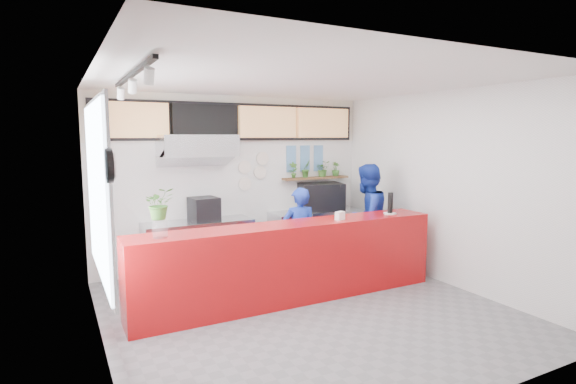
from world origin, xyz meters
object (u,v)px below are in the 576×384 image
object	(u,v)px
service_counter	(292,262)
pepper_mill	(390,203)
staff_right	(366,218)
panini_oven	(204,209)
espresso_machine	(321,197)
staff_center	(299,235)

from	to	relation	value
service_counter	pepper_mill	xyz separation A→B (m)	(1.72, -0.04, 0.72)
pepper_mill	staff_right	bearing A→B (deg)	84.51
panini_oven	espresso_machine	size ratio (longest dim) A/B	0.54
espresso_machine	staff_right	xyz separation A→B (m)	(0.20, -1.16, -0.24)
espresso_machine	pepper_mill	xyz separation A→B (m)	(0.13, -1.84, 0.12)
staff_center	staff_right	distance (m)	1.31
espresso_machine	pepper_mill	size ratio (longest dim) A/B	2.53
service_counter	panini_oven	size ratio (longest dim) A/B	10.39
service_counter	espresso_machine	size ratio (longest dim) A/B	5.59
panini_oven	staff_right	size ratio (longest dim) A/B	0.24
espresso_machine	staff_center	bearing A→B (deg)	-119.80
espresso_machine	staff_center	xyz separation A→B (m)	(-1.10, -1.15, -0.40)
panini_oven	pepper_mill	world-z (taller)	pepper_mill
service_counter	staff_center	xyz separation A→B (m)	(0.48, 0.65, 0.21)
staff_center	pepper_mill	world-z (taller)	staff_center
staff_right	espresso_machine	bearing A→B (deg)	-98.66
staff_right	pepper_mill	world-z (taller)	staff_right
espresso_machine	staff_right	distance (m)	1.20
staff_center	staff_right	world-z (taller)	staff_right
panini_oven	pepper_mill	size ratio (longest dim) A/B	1.36
panini_oven	staff_center	world-z (taller)	staff_center
panini_oven	pepper_mill	distance (m)	3.04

